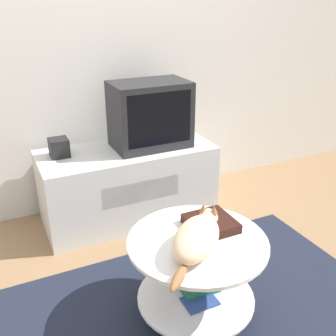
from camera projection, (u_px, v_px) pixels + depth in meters
name	position (u px, v px, depth m)	size (l,w,h in m)	color
ground_plane	(190.00, 316.00, 1.96)	(12.00, 12.00, 0.00)	#93704C
wall_back	(94.00, 23.00, 2.58)	(8.00, 0.05, 2.60)	silver
rug	(190.00, 314.00, 1.96)	(2.00, 1.17, 0.02)	#1E2333
tv_stand	(128.00, 183.00, 2.75)	(1.18, 0.51, 0.52)	silver
tv	(150.00, 115.00, 2.62)	(0.51, 0.33, 0.44)	#232326
speaker	(59.00, 148.00, 2.51)	(0.12, 0.12, 0.12)	black
coffee_table	(197.00, 269.00, 1.85)	(0.64, 0.64, 0.43)	#B2B2B7
dvd_box	(211.00, 223.00, 1.86)	(0.21, 0.22, 0.04)	black
cat	(197.00, 237.00, 1.69)	(0.43, 0.42, 0.12)	beige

